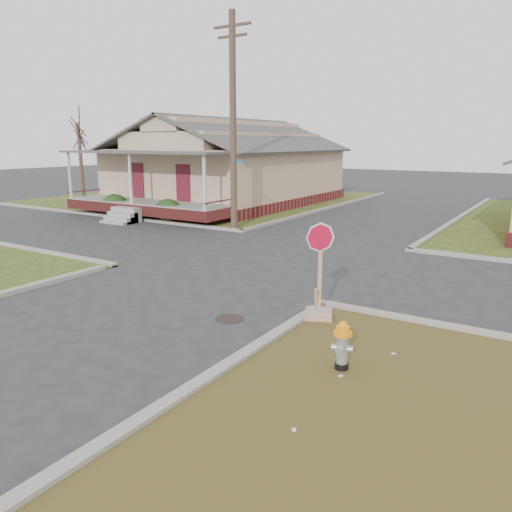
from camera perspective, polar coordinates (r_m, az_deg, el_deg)
The scene contains 11 objects.
ground at distance 12.77m, azimuth -9.83°, elevation -4.63°, with size 120.00×120.00×0.00m, color #27282A.
verge_far_left at distance 34.54m, azimuth -5.93°, elevation 6.58°, with size 19.00×19.00×0.05m, color #304016.
curbs at distance 16.66m, azimuth 1.71°, elevation -0.29°, with size 80.00×40.00×0.12m, color gray, non-canonical shape.
manhole at distance 11.08m, azimuth -3.03°, elevation -7.16°, with size 0.64×0.64×0.01m, color black.
corner_house at distance 31.52m, azimuth -3.17°, elevation 10.13°, with size 10.10×15.50×5.30m.
utility_pole at distance 21.79m, azimuth -2.64°, elevation 15.16°, with size 1.80×0.28×9.00m.
tree_far_left at distance 33.62m, azimuth -19.37°, elevation 9.99°, with size 0.22×0.22×4.90m, color #412F25.
fire_hydrant at distance 8.61m, azimuth 9.85°, elevation -9.75°, with size 0.32×0.32×0.85m.
stop_sign at distance 10.95m, azimuth 7.21°, elevation -4.74°, with size 0.60×0.58×2.11m.
hedge_left at distance 26.99m, azimuth -15.83°, elevation 5.64°, with size 1.46×1.20×1.12m, color #1C3915.
hedge_right at distance 24.49m, azimuth -10.01°, elevation 5.19°, with size 1.42×1.17×1.09m, color #1C3915.
Camera 1 is at (8.24, -8.97, 3.81)m, focal length 35.00 mm.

